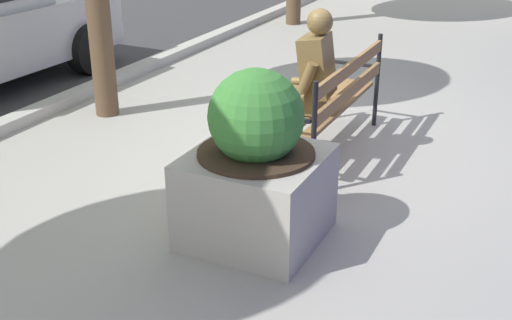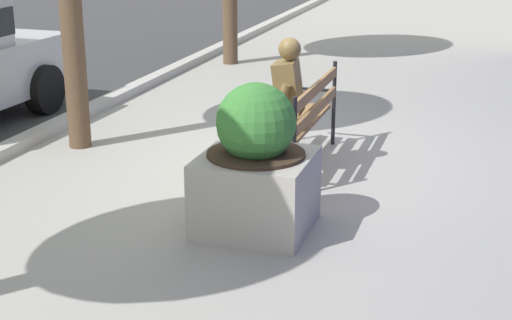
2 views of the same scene
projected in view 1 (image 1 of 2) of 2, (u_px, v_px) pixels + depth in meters
The scene contains 5 objects.
ground_plane at pixel (308, 147), 6.28m from camera, with size 80.00×80.00×0.00m, color #9E9B93.
curb_stone at pixel (69, 99), 7.43m from camera, with size 60.00×0.20×0.12m, color #B2AFA8.
park_bench at pixel (333, 97), 5.94m from camera, with size 1.80×0.54×0.95m.
bronze_statue_seated at pixel (301, 88), 5.78m from camera, with size 0.61×0.80×1.37m.
concrete_planter at pixel (256, 169), 4.53m from camera, with size 0.90×0.90×1.24m.
Camera 1 is at (-5.44, -2.10, 2.41)m, focal length 46.38 mm.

